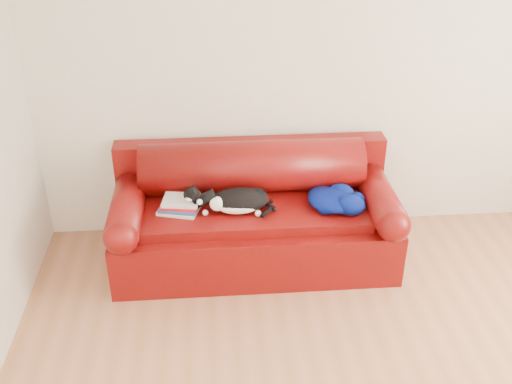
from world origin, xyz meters
TOP-DOWN VIEW (x-y plane):
  - room_shell at (0.12, 0.02)m, footprint 4.52×4.02m
  - sofa_base at (-0.60, 1.49)m, footprint 2.10×0.90m
  - sofa_back at (-0.60, 1.74)m, footprint 2.10×1.01m
  - book_stack at (-1.14, 1.44)m, footprint 0.33×0.29m
  - cat at (-0.72, 1.40)m, footprint 0.61×0.27m
  - blanket at (-0.01, 1.41)m, footprint 0.47×0.48m

SIDE VIEW (x-z plane):
  - sofa_base at x=-0.60m, z-range -0.01..0.49m
  - sofa_back at x=-0.60m, z-range 0.10..0.98m
  - book_stack at x=-1.14m, z-range 0.50..0.60m
  - blanket at x=-0.01m, z-range 0.49..0.63m
  - cat at x=-0.72m, z-range 0.47..0.69m
  - room_shell at x=0.12m, z-range 0.36..2.97m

